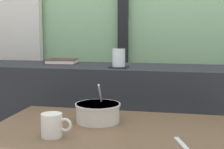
% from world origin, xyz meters
% --- Properties ---
extents(curtain_left_panel, '(0.56, 0.06, 2.50)m').
position_xyz_m(curtain_left_panel, '(-0.99, 1.08, 1.25)').
color(curtain_left_panel, silver).
rests_on(curtain_left_panel, ground).
extents(dark_console_ledge, '(2.80, 0.38, 0.86)m').
position_xyz_m(dark_console_ledge, '(0.00, 0.55, 0.43)').
color(dark_console_ledge, '#23262B').
rests_on(dark_console_ledge, ground).
extents(coaster_square, '(0.10, 0.10, 0.00)m').
position_xyz_m(coaster_square, '(-0.01, 0.48, 0.86)').
color(coaster_square, black).
rests_on(coaster_square, dark_console_ledge).
extents(juice_glass, '(0.07, 0.07, 0.10)m').
position_xyz_m(juice_glass, '(-0.01, 0.48, 0.91)').
color(juice_glass, white).
rests_on(juice_glass, coaster_square).
extents(closed_book, '(0.19, 0.16, 0.03)m').
position_xyz_m(closed_book, '(-0.38, 0.61, 0.88)').
color(closed_book, '#47231E').
rests_on(closed_book, dark_console_ledge).
extents(soup_bowl, '(0.19, 0.19, 0.16)m').
position_xyz_m(soup_bowl, '(-0.01, 0.02, 0.73)').
color(soup_bowl, beige).
rests_on(soup_bowl, breakfast_table).
extents(fork_utensil, '(0.07, 0.17, 0.01)m').
position_xyz_m(fork_utensil, '(0.34, -0.21, 0.69)').
color(fork_utensil, silver).
rests_on(fork_utensil, breakfast_table).
extents(ceramic_mug, '(0.11, 0.08, 0.08)m').
position_xyz_m(ceramic_mug, '(-0.12, -0.20, 0.73)').
color(ceramic_mug, silver).
rests_on(ceramic_mug, breakfast_table).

